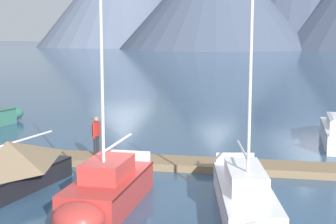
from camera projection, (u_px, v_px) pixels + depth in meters
ground_plane at (121, 194)px, 17.52m from camera, size 700.00×700.00×0.00m
dock at (155, 162)px, 21.30m from camera, size 28.64×4.03×0.30m
sailboat_mid_dock_starboard at (105, 190)px, 15.93m from camera, size 2.04×5.69×7.68m
sailboat_far_berth at (246, 196)px, 15.48m from camera, size 3.05×6.81×9.28m
person_on_dock at (96, 133)px, 21.78m from camera, size 0.23×0.59×1.69m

